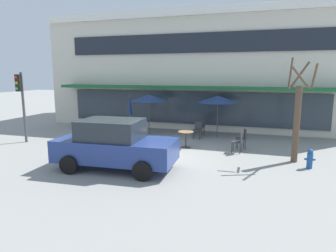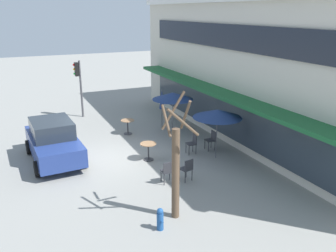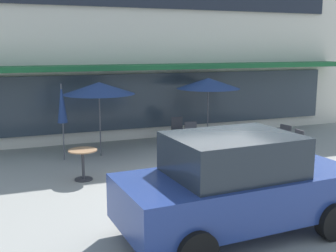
{
  "view_description": "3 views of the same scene",
  "coord_description": "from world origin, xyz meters",
  "px_view_note": "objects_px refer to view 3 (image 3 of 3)",
  "views": [
    {
      "loc": [
        4.09,
        -11.13,
        3.35
      ],
      "look_at": [
        -0.23,
        2.55,
        0.82
      ],
      "focal_mm": 32.0,
      "sensor_mm": 36.0,
      "label": 1
    },
    {
      "loc": [
        14.15,
        -3.34,
        6.16
      ],
      "look_at": [
        -0.45,
        3.27,
        0.94
      ],
      "focal_mm": 38.0,
      "sensor_mm": 36.0,
      "label": 2
    },
    {
      "loc": [
        -4.4,
        -7.96,
        3.2
      ],
      "look_at": [
        -0.07,
        3.16,
        0.96
      ],
      "focal_mm": 45.0,
      "sensor_mm": 36.0,
      "label": 3
    }
  ],
  "objects_px": {
    "cafe_table_near_wall": "(220,149)",
    "patio_umbrella_cream_folded": "(208,83)",
    "cafe_table_streetside": "(83,159)",
    "cafe_chair_3": "(192,134)",
    "cafe_chair_1": "(178,128)",
    "cafe_chair_2": "(296,143)",
    "cafe_chair_0": "(283,137)",
    "patio_umbrella_corner_open": "(62,104)",
    "parked_sedan": "(237,184)",
    "patio_umbrella_green_folded": "(99,88)"
  },
  "relations": [
    {
      "from": "cafe_table_near_wall",
      "to": "patio_umbrella_corner_open",
      "type": "distance_m",
      "value": 4.57
    },
    {
      "from": "patio_umbrella_cream_folded",
      "to": "parked_sedan",
      "type": "relative_size",
      "value": 0.51
    },
    {
      "from": "parked_sedan",
      "to": "cafe_chair_2",
      "type": "bearing_deg",
      "value": 41.41
    },
    {
      "from": "cafe_chair_2",
      "to": "cafe_chair_1",
      "type": "bearing_deg",
      "value": 124.98
    },
    {
      "from": "cafe_table_near_wall",
      "to": "patio_umbrella_green_folded",
      "type": "relative_size",
      "value": 0.35
    },
    {
      "from": "cafe_chair_3",
      "to": "patio_umbrella_green_folded",
      "type": "bearing_deg",
      "value": 173.37
    },
    {
      "from": "cafe_chair_0",
      "to": "parked_sedan",
      "type": "relative_size",
      "value": 0.21
    },
    {
      "from": "patio_umbrella_green_folded",
      "to": "patio_umbrella_corner_open",
      "type": "bearing_deg",
      "value": -173.05
    },
    {
      "from": "parked_sedan",
      "to": "cafe_table_streetside",
      "type": "bearing_deg",
      "value": 116.47
    },
    {
      "from": "cafe_table_streetside",
      "to": "cafe_chair_2",
      "type": "distance_m",
      "value": 5.98
    },
    {
      "from": "patio_umbrella_green_folded",
      "to": "cafe_chair_3",
      "type": "bearing_deg",
      "value": -6.63
    },
    {
      "from": "cafe_chair_0",
      "to": "cafe_table_near_wall",
      "type": "bearing_deg",
      "value": -166.35
    },
    {
      "from": "cafe_chair_0",
      "to": "cafe_chair_2",
      "type": "bearing_deg",
      "value": -98.81
    },
    {
      "from": "patio_umbrella_cream_folded",
      "to": "cafe_chair_3",
      "type": "relative_size",
      "value": 2.47
    },
    {
      "from": "cafe_table_near_wall",
      "to": "cafe_table_streetside",
      "type": "xyz_separation_m",
      "value": [
        -3.61,
        0.26,
        0.0
      ]
    },
    {
      "from": "patio_umbrella_cream_folded",
      "to": "cafe_chair_2",
      "type": "relative_size",
      "value": 2.47
    },
    {
      "from": "cafe_chair_1",
      "to": "cafe_chair_2",
      "type": "bearing_deg",
      "value": -55.02
    },
    {
      "from": "cafe_table_streetside",
      "to": "cafe_chair_3",
      "type": "distance_m",
      "value": 4.16
    },
    {
      "from": "cafe_table_near_wall",
      "to": "parked_sedan",
      "type": "xyz_separation_m",
      "value": [
        -1.65,
        -3.69,
        0.36
      ]
    },
    {
      "from": "patio_umbrella_cream_folded",
      "to": "patio_umbrella_corner_open",
      "type": "distance_m",
      "value": 4.85
    },
    {
      "from": "cafe_chair_3",
      "to": "patio_umbrella_corner_open",
      "type": "bearing_deg",
      "value": 177.14
    },
    {
      "from": "patio_umbrella_corner_open",
      "to": "cafe_chair_1",
      "type": "distance_m",
      "value": 4.11
    },
    {
      "from": "cafe_table_near_wall",
      "to": "patio_umbrella_green_folded",
      "type": "height_order",
      "value": "patio_umbrella_green_folded"
    },
    {
      "from": "cafe_table_streetside",
      "to": "cafe_chair_3",
      "type": "relative_size",
      "value": 0.85
    },
    {
      "from": "cafe_table_near_wall",
      "to": "patio_umbrella_cream_folded",
      "type": "xyz_separation_m",
      "value": [
        1.01,
        2.77,
        1.51
      ]
    },
    {
      "from": "patio_umbrella_green_folded",
      "to": "patio_umbrella_cream_folded",
      "type": "bearing_deg",
      "value": 5.35
    },
    {
      "from": "patio_umbrella_green_folded",
      "to": "cafe_chair_3",
      "type": "relative_size",
      "value": 2.47
    },
    {
      "from": "patio_umbrella_cream_folded",
      "to": "cafe_chair_0",
      "type": "distance_m",
      "value": 3.01
    },
    {
      "from": "cafe_table_near_wall",
      "to": "parked_sedan",
      "type": "distance_m",
      "value": 4.06
    },
    {
      "from": "cafe_table_near_wall",
      "to": "cafe_chair_2",
      "type": "distance_m",
      "value": 2.36
    },
    {
      "from": "cafe_chair_1",
      "to": "cafe_chair_2",
      "type": "height_order",
      "value": "same"
    },
    {
      "from": "patio_umbrella_green_folded",
      "to": "cafe_chair_1",
      "type": "height_order",
      "value": "patio_umbrella_green_folded"
    },
    {
      "from": "cafe_table_streetside",
      "to": "parked_sedan",
      "type": "height_order",
      "value": "parked_sedan"
    },
    {
      "from": "parked_sedan",
      "to": "patio_umbrella_cream_folded",
      "type": "bearing_deg",
      "value": 67.58
    },
    {
      "from": "patio_umbrella_green_folded",
      "to": "parked_sedan",
      "type": "relative_size",
      "value": 0.51
    },
    {
      "from": "cafe_chair_0",
      "to": "cafe_chair_2",
      "type": "relative_size",
      "value": 1.0
    },
    {
      "from": "patio_umbrella_cream_folded",
      "to": "cafe_chair_2",
      "type": "distance_m",
      "value": 3.55
    },
    {
      "from": "parked_sedan",
      "to": "patio_umbrella_corner_open",
      "type": "bearing_deg",
      "value": 109.81
    },
    {
      "from": "cafe_chair_0",
      "to": "cafe_chair_1",
      "type": "distance_m",
      "value": 3.46
    },
    {
      "from": "cafe_table_near_wall",
      "to": "cafe_chair_0",
      "type": "xyz_separation_m",
      "value": [
        2.47,
        0.6,
        0.01
      ]
    },
    {
      "from": "cafe_chair_3",
      "to": "parked_sedan",
      "type": "height_order",
      "value": "parked_sedan"
    },
    {
      "from": "patio_umbrella_corner_open",
      "to": "cafe_chair_3",
      "type": "distance_m",
      "value": 4.08
    },
    {
      "from": "cafe_table_near_wall",
      "to": "cafe_chair_3",
      "type": "height_order",
      "value": "cafe_chair_3"
    },
    {
      "from": "cafe_chair_3",
      "to": "cafe_table_near_wall",
      "type": "bearing_deg",
      "value": -93.23
    },
    {
      "from": "patio_umbrella_cream_folded",
      "to": "cafe_chair_3",
      "type": "distance_m",
      "value": 1.87
    },
    {
      "from": "cafe_table_streetside",
      "to": "cafe_chair_2",
      "type": "bearing_deg",
      "value": -3.95
    },
    {
      "from": "cafe_table_streetside",
      "to": "cafe_chair_2",
      "type": "relative_size",
      "value": 0.85
    },
    {
      "from": "cafe_chair_2",
      "to": "patio_umbrella_green_folded",
      "type": "bearing_deg",
      "value": 153.05
    },
    {
      "from": "patio_umbrella_corner_open",
      "to": "patio_umbrella_green_folded",
      "type": "bearing_deg",
      "value": 6.95
    },
    {
      "from": "cafe_table_near_wall",
      "to": "patio_umbrella_cream_folded",
      "type": "bearing_deg",
      "value": 69.93
    }
  ]
}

